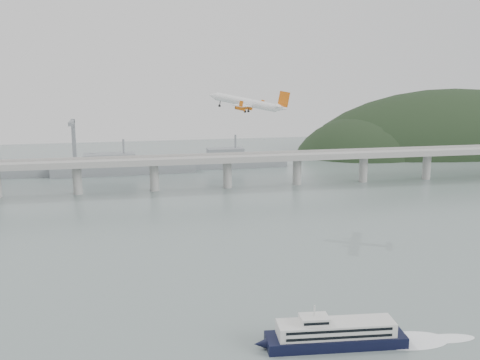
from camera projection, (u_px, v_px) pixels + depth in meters
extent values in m
plane|color=slate|center=(271.00, 315.00, 192.74)|extent=(900.00, 900.00, 0.00)
cube|color=#999996|center=(198.00, 160.00, 380.60)|extent=(800.00, 22.00, 2.20)
cube|color=#999996|center=(200.00, 160.00, 370.11)|extent=(800.00, 0.60, 1.80)
cube|color=#999996|center=(196.00, 155.00, 390.27)|extent=(800.00, 0.60, 1.80)
cylinder|color=#999996|center=(77.00, 180.00, 367.46)|extent=(6.00, 6.00, 21.00)
cylinder|color=#999996|center=(154.00, 177.00, 377.02)|extent=(6.00, 6.00, 21.00)
cylinder|color=#999996|center=(227.00, 174.00, 386.58)|extent=(6.00, 6.00, 21.00)
cylinder|color=#999996|center=(297.00, 171.00, 396.14)|extent=(6.00, 6.00, 21.00)
cylinder|color=#999996|center=(363.00, 169.00, 405.70)|extent=(6.00, 6.00, 21.00)
cylinder|color=#999996|center=(427.00, 166.00, 415.26)|extent=(6.00, 6.00, 21.00)
ellipsoid|color=black|center=(449.00, 167.00, 564.80)|extent=(320.00, 150.00, 156.00)
ellipsoid|color=black|center=(365.00, 166.00, 535.81)|extent=(140.00, 110.00, 96.00)
cube|color=slate|center=(125.00, 168.00, 436.72)|extent=(110.55, 21.43, 8.00)
cube|color=slate|center=(110.00, 159.00, 432.97)|extent=(39.01, 16.73, 8.00)
cylinder|color=slate|center=(124.00, 148.00, 433.43)|extent=(1.60, 1.60, 14.00)
cube|color=slate|center=(235.00, 162.00, 463.52)|extent=(85.00, 13.60, 8.00)
cube|color=slate|center=(225.00, 153.00, 460.25)|extent=(29.75, 11.90, 8.00)
cylinder|color=slate|center=(235.00, 143.00, 460.24)|extent=(1.60, 1.60, 14.00)
cube|color=slate|center=(74.00, 143.00, 459.38)|extent=(3.00, 3.00, 40.00)
cube|color=slate|center=(72.00, 123.00, 446.08)|extent=(3.00, 28.00, 3.00)
cube|color=black|center=(335.00, 340.00, 171.70)|extent=(43.46, 13.88, 3.42)
cone|color=black|center=(261.00, 344.00, 169.21)|extent=(4.55, 3.77, 3.42)
cube|color=silver|center=(336.00, 328.00, 170.91)|extent=(36.50, 11.59, 4.27)
cube|color=black|center=(340.00, 331.00, 166.49)|extent=(32.38, 2.92, 0.85)
cube|color=black|center=(340.00, 338.00, 166.91)|extent=(32.38, 2.92, 0.85)
cube|color=black|center=(332.00, 318.00, 174.89)|extent=(32.38, 2.92, 0.85)
cube|color=black|center=(332.00, 325.00, 175.31)|extent=(32.38, 2.92, 0.85)
cube|color=silver|center=(314.00, 319.00, 169.51)|extent=(9.03, 6.69, 2.22)
cube|color=black|center=(317.00, 324.00, 166.56)|extent=(7.67, 0.76, 0.85)
cylinder|color=silver|center=(314.00, 311.00, 168.95)|extent=(0.46, 0.46, 3.42)
ellipsoid|color=white|center=(410.00, 341.00, 174.64)|extent=(25.58, 14.37, 0.17)
ellipsoid|color=white|center=(447.00, 338.00, 175.94)|extent=(18.92, 7.71, 0.17)
cylinder|color=white|center=(246.00, 102.00, 272.54)|extent=(28.33, 19.82, 9.04)
cone|color=white|center=(213.00, 96.00, 277.15)|extent=(6.34, 5.98, 4.66)
cone|color=white|center=(282.00, 108.00, 267.68)|extent=(7.18, 6.25, 4.84)
cube|color=white|center=(248.00, 105.00, 272.48)|extent=(22.67, 35.37, 3.22)
cube|color=white|center=(280.00, 106.00, 267.81)|extent=(9.38, 13.25, 1.53)
cube|color=orange|center=(284.00, 99.00, 266.79)|extent=(5.66, 2.96, 7.87)
cylinder|color=orange|center=(248.00, 107.00, 278.92)|extent=(5.56, 4.77, 3.28)
cylinder|color=black|center=(243.00, 106.00, 279.52)|extent=(1.94, 2.49, 2.56)
cube|color=white|center=(248.00, 105.00, 278.70)|extent=(2.72, 1.61, 1.77)
cylinder|color=orange|center=(240.00, 108.00, 267.53)|extent=(5.56, 4.77, 3.28)
cylinder|color=black|center=(236.00, 107.00, 268.13)|extent=(1.94, 2.49, 2.56)
cube|color=white|center=(241.00, 105.00, 267.30)|extent=(2.72, 1.61, 1.77)
cylinder|color=black|center=(249.00, 109.00, 275.57)|extent=(0.98, 0.63, 2.68)
cylinder|color=black|center=(248.00, 111.00, 275.82)|extent=(1.46, 1.01, 1.41)
cylinder|color=black|center=(245.00, 109.00, 270.19)|extent=(0.98, 0.63, 2.68)
cylinder|color=black|center=(245.00, 112.00, 270.43)|extent=(1.46, 1.01, 1.41)
cylinder|color=black|center=(220.00, 103.00, 276.62)|extent=(0.98, 0.63, 2.68)
cylinder|color=black|center=(220.00, 106.00, 276.87)|extent=(1.46, 1.01, 1.41)
cube|color=orange|center=(263.00, 103.00, 289.24)|extent=(2.07, 1.13, 2.90)
cube|color=orange|center=(241.00, 104.00, 254.02)|extent=(2.07, 1.13, 2.90)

